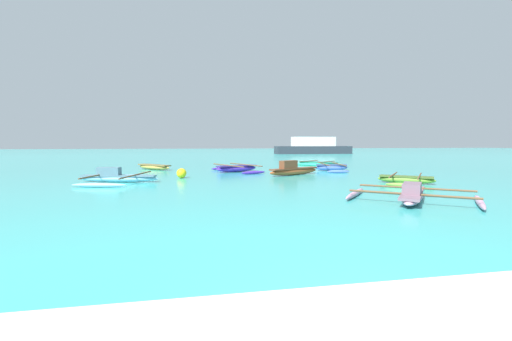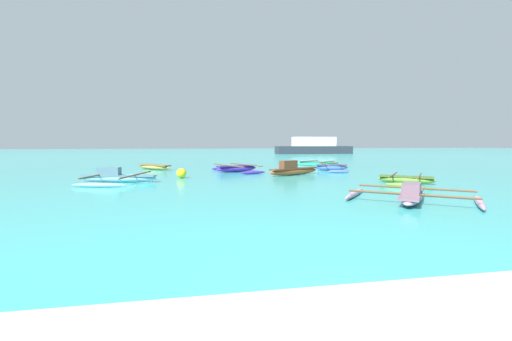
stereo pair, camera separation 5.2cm
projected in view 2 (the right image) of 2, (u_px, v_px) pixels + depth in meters
name	position (u px, v px, depth m)	size (l,w,h in m)	color
ground_plane	(379.00, 337.00, 3.42)	(240.00, 240.00, 0.00)	#38ADA8
moored_boat_0	(117.00, 177.00, 17.03)	(3.98, 4.71, 0.74)	#81C2E3
moored_boat_1	(154.00, 167.00, 25.09)	(2.77, 2.98, 0.37)	gold
moored_boat_2	(318.00, 163.00, 30.44)	(4.25, 4.20, 0.34)	#29B088
moored_boat_3	(237.00, 168.00, 23.12)	(3.31, 4.66, 0.50)	#4F2CBD
moored_boat_4	(406.00, 179.00, 16.41)	(3.28, 3.58, 0.43)	olive
moored_boat_5	(412.00, 195.00, 11.51)	(4.89, 4.70, 0.64)	#C18FAC
moored_boat_6	(331.00, 167.00, 24.14)	(2.35, 4.40, 0.49)	#4F6FCF
moored_boat_7	(293.00, 170.00, 20.79)	(3.78, 2.45, 0.90)	#A25128
mooring_buoy_0	(181.00, 173.00, 18.99)	(0.55, 0.55, 0.55)	yellow
distant_ferry	(314.00, 147.00, 62.04)	(13.89, 3.05, 3.05)	#2D333D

